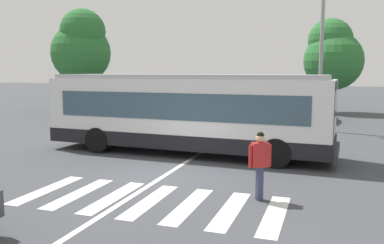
% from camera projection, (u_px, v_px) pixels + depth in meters
% --- Properties ---
extents(ground_plane, '(160.00, 160.00, 0.00)m').
position_uv_depth(ground_plane, '(166.00, 178.00, 12.16)').
color(ground_plane, '#424449').
extents(city_transit_bus, '(11.21, 3.10, 3.06)m').
position_uv_depth(city_transit_bus, '(186.00, 113.00, 15.59)').
color(city_transit_bus, black).
rests_on(city_transit_bus, ground_plane).
extents(pedestrian_crossing_street, '(0.52, 0.42, 1.72)m').
position_uv_depth(pedestrian_crossing_street, '(260.00, 162.00, 9.93)').
color(pedestrian_crossing_street, '#333856').
rests_on(pedestrian_crossing_street, ground_plane).
extents(parked_car_black, '(2.01, 4.57, 1.35)m').
position_uv_depth(parked_car_black, '(160.00, 105.00, 29.25)').
color(parked_car_black, black).
rests_on(parked_car_black, ground_plane).
extents(parked_car_champagne, '(1.96, 4.55, 1.35)m').
position_uv_depth(parked_car_champagne, '(197.00, 106.00, 28.60)').
color(parked_car_champagne, black).
rests_on(parked_car_champagne, ground_plane).
extents(parked_car_silver, '(2.02, 4.57, 1.35)m').
position_uv_depth(parked_car_silver, '(233.00, 106.00, 27.82)').
color(parked_car_silver, black).
rests_on(parked_car_silver, ground_plane).
extents(parked_car_teal, '(1.89, 4.51, 1.35)m').
position_uv_depth(parked_car_teal, '(274.00, 108.00, 26.37)').
color(parked_car_teal, black).
rests_on(parked_car_teal, ground_plane).
extents(parked_car_charcoal, '(1.88, 4.50, 1.35)m').
position_uv_depth(parked_car_charcoal, '(316.00, 109.00, 26.20)').
color(parked_car_charcoal, black).
rests_on(parked_car_charcoal, ground_plane).
extents(twin_arm_street_lamp, '(3.82, 0.32, 8.20)m').
position_uv_depth(twin_arm_street_lamp, '(322.00, 35.00, 21.14)').
color(twin_arm_street_lamp, '#939399').
rests_on(twin_arm_street_lamp, ground_plane).
extents(background_tree_left, '(4.59, 4.59, 7.93)m').
position_uv_depth(background_tree_left, '(81.00, 47.00, 31.26)').
color(background_tree_left, brown).
rests_on(background_tree_left, ground_plane).
extents(background_tree_right, '(4.40, 4.40, 7.15)m').
position_uv_depth(background_tree_right, '(332.00, 55.00, 30.44)').
color(background_tree_right, brown).
rests_on(background_tree_right, ground_plane).
extents(crosswalk_painted_stripes, '(6.54, 2.74, 0.01)m').
position_uv_depth(crosswalk_painted_stripes, '(150.00, 201.00, 9.96)').
color(crosswalk_painted_stripes, silver).
rests_on(crosswalk_painted_stripes, ground_plane).
extents(lane_center_line, '(0.16, 24.00, 0.01)m').
position_uv_depth(lane_center_line, '(184.00, 163.00, 14.08)').
color(lane_center_line, silver).
rests_on(lane_center_line, ground_plane).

